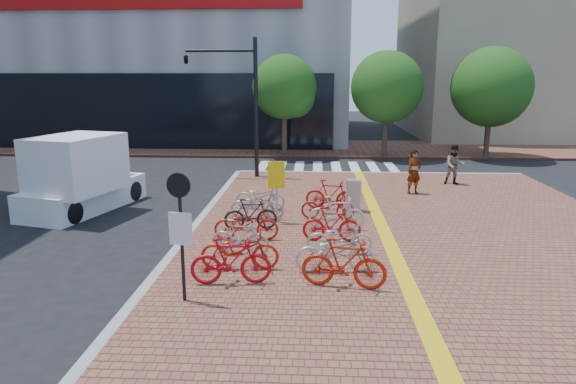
# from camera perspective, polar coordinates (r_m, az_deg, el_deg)

# --- Properties ---
(ground) EXTENTS (120.00, 120.00, 0.00)m
(ground) POSITION_cam_1_polar(r_m,az_deg,el_deg) (14.15, 3.55, -7.20)
(ground) COLOR black
(ground) RESTS_ON ground
(sidewalk) EXTENTS (14.00, 34.00, 0.15)m
(sidewalk) POSITION_cam_1_polar(r_m,az_deg,el_deg) (10.08, 21.88, -16.35)
(sidewalk) COLOR brown
(sidewalk) RESTS_ON ground
(tactile_strip) EXTENTS (0.40, 34.00, 0.01)m
(tactile_strip) POSITION_cam_1_polar(r_m,az_deg,el_deg) (9.77, 16.13, -16.33)
(tactile_strip) COLOR gold
(tactile_strip) RESTS_ON sidewalk
(kerb_west) EXTENTS (0.25, 34.00, 0.15)m
(kerb_west) POSITION_cam_1_polar(r_m,az_deg,el_deg) (10.30, -19.94, -15.52)
(kerb_west) COLOR gray
(kerb_west) RESTS_ON ground
(kerb_north) EXTENTS (14.00, 0.25, 0.15)m
(kerb_north) POSITION_cam_1_polar(r_m,az_deg,el_deg) (25.94, 9.98, 2.02)
(kerb_north) COLOR gray
(kerb_north) RESTS_ON ground
(far_sidewalk) EXTENTS (70.00, 8.00, 0.15)m
(far_sidewalk) POSITION_cam_1_polar(r_m,az_deg,el_deg) (34.63, 3.26, 4.86)
(far_sidewalk) COLOR brown
(far_sidewalk) RESTS_ON ground
(building_beige) EXTENTS (20.00, 18.00, 18.00)m
(building_beige) POSITION_cam_1_polar(r_m,az_deg,el_deg) (48.99, 25.88, 16.43)
(building_beige) COLOR gray
(building_beige) RESTS_ON ground
(crosswalk) EXTENTS (7.50, 4.00, 0.01)m
(crosswalk) POSITION_cam_1_polar(r_m,az_deg,el_deg) (27.74, 4.35, 2.72)
(crosswalk) COLOR silver
(crosswalk) RESTS_ON ground
(street_trees) EXTENTS (16.20, 4.60, 6.35)m
(street_trees) POSITION_cam_1_polar(r_m,az_deg,el_deg) (31.21, 12.86, 11.12)
(street_trees) COLOR #38281E
(street_trees) RESTS_ON far_sidewalk
(bike_0) EXTENTS (1.90, 0.74, 1.11)m
(bike_0) POSITION_cam_1_polar(r_m,az_deg,el_deg) (11.88, -6.37, -7.62)
(bike_0) COLOR #B20C18
(bike_0) RESTS_ON sidewalk
(bike_1) EXTENTS (1.96, 0.76, 1.01)m
(bike_1) POSITION_cam_1_polar(r_m,az_deg,el_deg) (12.76, -5.39, -6.37)
(bike_1) COLOR red
(bike_1) RESTS_ON sidewalk
(bike_2) EXTENTS (1.65, 0.72, 0.96)m
(bike_2) POSITION_cam_1_polar(r_m,az_deg,el_deg) (13.79, -5.31, -5.01)
(bike_2) COLOR #ADACB1
(bike_2) RESTS_ON sidewalk
(bike_3) EXTENTS (1.90, 0.76, 0.98)m
(bike_3) POSITION_cam_1_polar(r_m,az_deg,el_deg) (14.96, -4.66, -3.53)
(bike_3) COLOR red
(bike_3) RESTS_ON sidewalk
(bike_4) EXTENTS (1.70, 0.73, 0.99)m
(bike_4) POSITION_cam_1_polar(r_m,az_deg,el_deg) (15.94, -4.18, -2.47)
(bike_4) COLOR black
(bike_4) RESTS_ON sidewalk
(bike_5) EXTENTS (1.87, 0.83, 0.95)m
(bike_5) POSITION_cam_1_polar(r_m,az_deg,el_deg) (17.13, -3.45, -1.46)
(bike_5) COLOR #A2A2A7
(bike_5) RESTS_ON sidewalk
(bike_6) EXTENTS (1.86, 0.88, 0.94)m
(bike_6) POSITION_cam_1_polar(r_m,az_deg,el_deg) (18.36, -3.10, -0.49)
(bike_6) COLOR #AAA9AE
(bike_6) RESTS_ON sidewalk
(bike_7) EXTENTS (1.99, 0.86, 1.16)m
(bike_7) POSITION_cam_1_polar(r_m,az_deg,el_deg) (11.67, 6.22, -7.88)
(bike_7) COLOR #B01E0C
(bike_7) RESTS_ON sidewalk
(bike_8) EXTENTS (2.01, 0.86, 1.03)m
(bike_8) POSITION_cam_1_polar(r_m,az_deg,el_deg) (12.57, 5.28, -6.62)
(bike_8) COLOR #B6B6BB
(bike_8) RESTS_ON sidewalk
(bike_9) EXTENTS (1.78, 0.66, 0.93)m
(bike_9) POSITION_cam_1_polar(r_m,az_deg,el_deg) (13.81, 5.75, -5.06)
(bike_9) COLOR #AFAFB3
(bike_9) RESTS_ON sidewalk
(bike_10) EXTENTS (1.70, 0.54, 1.01)m
(bike_10) POSITION_cam_1_polar(r_m,az_deg,el_deg) (14.84, 4.89, -3.60)
(bike_10) COLOR red
(bike_10) RESTS_ON sidewalk
(bike_11) EXTENTS (1.80, 0.63, 1.06)m
(bike_11) POSITION_cam_1_polar(r_m,az_deg,el_deg) (15.99, 5.44, -2.32)
(bike_11) COLOR silver
(bike_11) RESTS_ON sidewalk
(bike_12) EXTENTS (1.79, 0.69, 0.93)m
(bike_12) POSITION_cam_1_polar(r_m,az_deg,el_deg) (17.11, 4.45, -1.52)
(bike_12) COLOR #A30B1A
(bike_12) RESTS_ON sidewalk
(bike_13) EXTENTS (1.87, 0.87, 1.09)m
(bike_13) POSITION_cam_1_polar(r_m,az_deg,el_deg) (18.32, 4.74, -0.32)
(bike_13) COLOR #AD170C
(bike_13) RESTS_ON sidewalk
(pedestrian_a) EXTENTS (0.78, 0.67, 1.81)m
(pedestrian_a) POSITION_cam_1_polar(r_m,az_deg,el_deg) (21.33, 13.84, 2.21)
(pedestrian_a) COLOR gray
(pedestrian_a) RESTS_ON sidewalk
(pedestrian_b) EXTENTS (0.90, 0.73, 1.73)m
(pedestrian_b) POSITION_cam_1_polar(r_m,az_deg,el_deg) (23.67, 18.02, 2.88)
(pedestrian_b) COLOR #4D4F62
(pedestrian_b) RESTS_ON sidewalk
(utility_box) EXTENTS (0.57, 0.45, 1.13)m
(utility_box) POSITION_cam_1_polar(r_m,az_deg,el_deg) (18.22, 7.29, -0.38)
(utility_box) COLOR #ABABAF
(utility_box) RESTS_ON sidewalk
(yellow_sign) EXTENTS (0.54, 0.18, 2.01)m
(yellow_sign) POSITION_cam_1_polar(r_m,az_deg,el_deg) (16.48, -1.26, 1.27)
(yellow_sign) COLOR #B7B7BC
(yellow_sign) RESTS_ON sidewalk
(notice_sign) EXTENTS (0.51, 0.16, 2.78)m
(notice_sign) POSITION_cam_1_polar(r_m,az_deg,el_deg) (10.78, -11.86, -3.25)
(notice_sign) COLOR black
(notice_sign) RESTS_ON sidewalk
(traffic_light_pole) EXTENTS (3.43, 1.32, 6.38)m
(traffic_light_pole) POSITION_cam_1_polar(r_m,az_deg,el_deg) (24.28, -7.15, 12.03)
(traffic_light_pole) COLOR black
(traffic_light_pole) RESTS_ON sidewalk
(box_truck) EXTENTS (3.27, 5.25, 2.83)m
(box_truck) POSITION_cam_1_polar(r_m,az_deg,el_deg) (20.14, -22.04, 1.83)
(box_truck) COLOR white
(box_truck) RESTS_ON ground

